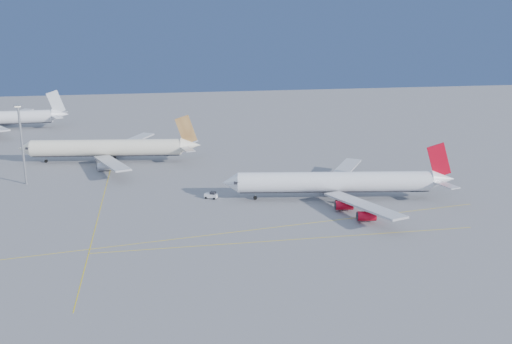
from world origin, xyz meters
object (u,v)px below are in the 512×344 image
object	(u,v)px
airliner_etihad	(111,148)
light_mast	(21,138)
pushback_tug	(211,195)
airliner_virgin	(339,182)

from	to	relation	value
airliner_etihad	light_mast	distance (m)	34.69
airliner_etihad	light_mast	xyz separation A→B (m)	(-23.87, -23.33, 9.43)
airliner_etihad	pushback_tug	world-z (taller)	airliner_etihad
airliner_virgin	light_mast	bearing A→B (deg)	169.52
airliner_virgin	pushback_tug	size ratio (longest dim) A/B	16.38
light_mast	pushback_tug	bearing A→B (deg)	-23.90
airliner_etihad	pushback_tug	xyz separation A→B (m)	(30.48, -47.42, -4.11)
airliner_virgin	airliner_etihad	xyz separation A→B (m)	(-65.74, 54.13, 0.19)
airliner_virgin	pushback_tug	xyz separation A→B (m)	(-35.25, 6.71, -3.92)
airliner_virgin	pushback_tug	distance (m)	36.10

